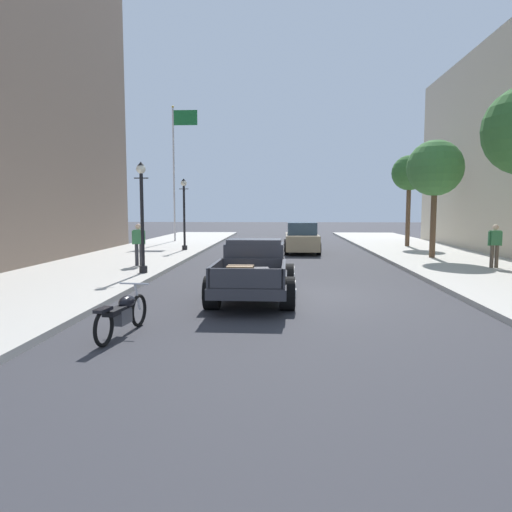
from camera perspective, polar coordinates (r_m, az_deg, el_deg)
The scene contains 12 objects.
ground_plane at distance 13.26m, azimuth 3.91°, elevation -4.75°, with size 140.00×140.00×0.00m, color #333338.
sidewalk_left at distance 15.02m, azimuth -25.01°, elevation -3.76°, with size 5.50×64.00×0.15m, color #B7B2A8.
hotrod_truck_gunmetal at distance 12.91m, azimuth -0.21°, elevation -1.64°, with size 2.24×4.96×1.58m.
motorcycle_parked at distance 9.42m, azimuth -15.63°, elevation -6.55°, with size 0.62×2.11×0.93m.
car_background_tan at distance 25.97m, azimuth 5.46°, elevation 2.07°, with size 1.88×4.31×1.65m.
pedestrian_sidewalk_left at distance 19.36m, azimuth -13.80°, elevation 1.64°, with size 0.53×0.22×1.65m.
pedestrian_sidewalk_right at distance 20.27m, azimuth 26.57°, elevation 1.37°, with size 0.53×0.22×1.65m.
street_lamp_near at distance 17.12m, azimuth -13.43°, elevation 5.49°, with size 0.50×0.32×3.85m.
street_lamp_far at distance 26.23m, azimuth -8.56°, elevation 5.60°, with size 0.50×0.32×3.85m.
flagpole at distance 33.70m, azimuth -9.40°, elevation 11.37°, with size 1.74×0.16×9.16m.
street_tree_second at distance 23.40m, azimuth 20.56°, elevation 9.71°, with size 2.51×2.51×5.32m.
street_tree_third at distance 30.01m, azimuth 17.80°, elevation 9.29°, with size 2.06×2.06×5.37m.
Camera 1 is at (-0.17, -13.04, 2.41)m, focal length 33.58 mm.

